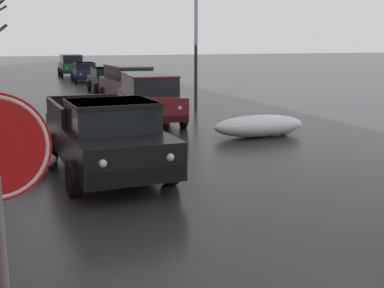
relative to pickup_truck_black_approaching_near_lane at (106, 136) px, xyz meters
name	(u,v)px	position (x,y,z in m)	size (l,w,h in m)	color
snow_bank_near_corner_left	(13,135)	(-1.98, 4.01, -0.55)	(1.86, 1.11, 0.73)	white
snow_bank_along_left_kerb	(262,126)	(5.55, 2.90, -0.54)	(3.08, 1.23, 0.69)	white
snow_bank_mid_block_left	(23,160)	(-1.82, 0.88, -0.61)	(1.61, 0.92, 0.66)	white
pickup_truck_black_approaching_near_lane	(106,136)	(0.00, 0.00, 0.00)	(2.41, 5.40, 1.76)	black
suv_maroon_parked_kerbside_close	(149,96)	(2.91, 6.83, 0.11)	(2.39, 4.81, 1.82)	maroon
suv_grey_parked_kerbside_mid	(128,82)	(3.65, 13.34, 0.11)	(2.25, 4.71, 1.82)	slate
sedan_black_parked_far_down_block	(106,79)	(3.63, 19.02, -0.13)	(1.87, 3.93, 1.42)	black
sedan_darkblue_queued_behind_truck	(85,72)	(3.53, 26.68, -0.13)	(1.92, 3.92, 1.42)	navy
suv_green_at_far_intersection	(71,65)	(3.37, 33.14, 0.11)	(2.11, 4.51, 1.82)	#1E5633
street_lamp_post	(196,30)	(5.88, 9.75, 2.56)	(0.44, 0.24, 6.17)	#28282D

